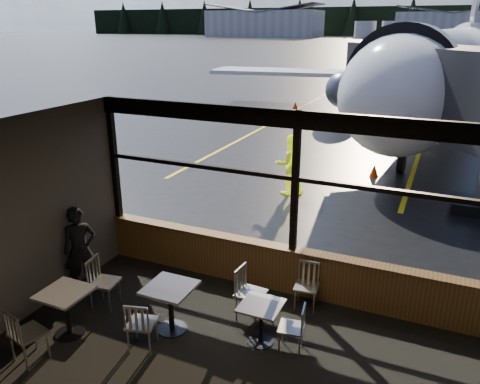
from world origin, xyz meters
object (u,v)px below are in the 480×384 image
Objects in this scene: chair_near_n at (306,287)px; chair_mid_s at (142,324)px; chair_mid_w at (104,283)px; cafe_table_left at (67,313)px; airliner at (455,17)px; cone_wing at (295,106)px; chair_left_s at (28,334)px; ground_crew at (290,164)px; chair_near_e at (291,328)px; cafe_table_near at (261,324)px; chair_near_w at (251,294)px; cone_nose at (374,171)px; cafe_table_mid at (171,308)px; passenger at (80,250)px.

chair_near_n is 0.96× the size of chair_mid_s.
chair_mid_w reaches higher than chair_near_n.
airliner is at bearing 77.83° from cafe_table_left.
chair_left_s is at bearing -82.41° from cone_wing.
chair_near_n is at bearing 76.53° from ground_crew.
chair_left_s is 1.96× the size of cone_wing.
chair_mid_w is at bearing 84.04° from chair_near_e.
ground_crew reaches higher than cafe_table_near.
airliner is at bearing -12.77° from chair_near_e.
cafe_table_near is at bearing 20.01° from cafe_table_left.
chair_mid_s reaches higher than cafe_table_near.
chair_near_w is 1.08× the size of chair_mid_s.
chair_near_n is at bearing -89.71° from airliner.
cafe_table_near is 9.69m from cone_nose.
cafe_table_mid is at bearing -100.11° from cone_nose.
airliner is 23.67m from chair_mid_s.
cafe_table_left is 0.85× the size of chair_mid_w.
ground_crew reaches higher than chair_near_e.
chair_mid_w reaches higher than cone_wing.
cafe_table_near is 1.47× the size of cone_wing.
chair_near_w reaches higher than chair_near_n.
passenger is 3.52× the size of cone_wing.
cafe_table_mid is 0.93× the size of chair_mid_s.
chair_mid_s reaches higher than cafe_table_left.
chair_near_n is (0.39, 1.24, 0.08)m from cafe_table_near.
ground_crew reaches higher than cafe_table_mid.
cafe_table_near is 0.42× the size of passenger.
cafe_table_near is 22.12m from cone_wing.
cafe_table_left reaches higher than cone_nose.
chair_near_w is (-0.40, 0.55, 0.13)m from cafe_table_near.
cone_nose is (1.78, 9.98, -0.20)m from cafe_table_mid.
chair_near_w is 6.62m from ground_crew.
cafe_table_mid is at bearing 59.08° from chair_mid_s.
chair_left_s is at bearing 47.57° from ground_crew.
chair_left_s is (-0.09, -1.65, -0.00)m from chair_mid_w.
cafe_table_left is 11.26m from cone_nose.
ground_crew is (-1.42, 6.45, 0.43)m from chair_near_w.
chair_mid_w is 7.27m from ground_crew.
cone_wing is (-4.47, 22.14, -0.21)m from chair_mid_s.
cafe_table_near is 0.51m from chair_near_e.
cafe_table_left is 0.92m from chair_mid_w.
cone_wing is at bearing 86.76° from chair_mid_s.
cafe_table_mid is at bearing -168.55° from cafe_table_near.
chair_near_e reaches higher than cafe_table_near.
passenger reaches higher than chair_left_s.
chair_near_e is 7.38m from ground_crew.
passenger is at bearing 169.32° from cafe_table_mid.
cafe_table_left is at bearing 98.63° from chair_near_e.
cafe_table_left is at bearing -108.84° from passenger.
ground_crew is at bearing -75.31° from chair_near_n.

